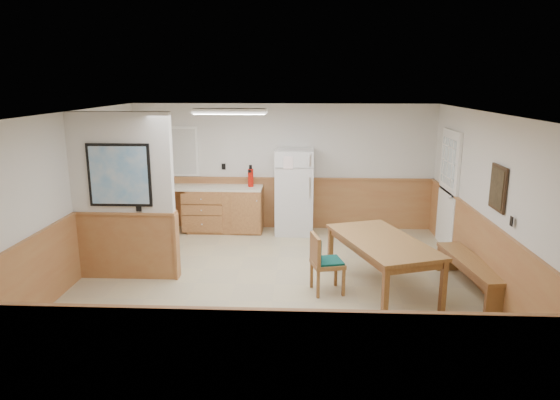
{
  "coord_description": "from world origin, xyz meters",
  "views": [
    {
      "loc": [
        0.4,
        -6.85,
        2.92
      ],
      "look_at": [
        0.06,
        0.4,
        1.19
      ],
      "focal_mm": 32.0,
      "sensor_mm": 36.0,
      "label": 1
    }
  ],
  "objects_px": {
    "soap_bottle": "(165,181)",
    "dining_chair": "(322,259)",
    "refrigerator": "(295,192)",
    "dining_table": "(382,246)",
    "dining_bench": "(471,267)",
    "fire_extinguisher": "(251,177)"
  },
  "relations": [
    {
      "from": "soap_bottle",
      "to": "dining_chair",
      "type": "bearing_deg",
      "value": -44.34
    },
    {
      "from": "refrigerator",
      "to": "dining_table",
      "type": "relative_size",
      "value": 0.78
    },
    {
      "from": "refrigerator",
      "to": "dining_table",
      "type": "height_order",
      "value": "refrigerator"
    },
    {
      "from": "dining_bench",
      "to": "soap_bottle",
      "type": "bearing_deg",
      "value": 144.38
    },
    {
      "from": "dining_table",
      "to": "dining_bench",
      "type": "xyz_separation_m",
      "value": [
        1.27,
        0.02,
        -0.31
      ]
    },
    {
      "from": "dining_bench",
      "to": "dining_chair",
      "type": "xyz_separation_m",
      "value": [
        -2.13,
        -0.16,
        0.15
      ]
    },
    {
      "from": "refrigerator",
      "to": "dining_table",
      "type": "bearing_deg",
      "value": -63.34
    },
    {
      "from": "refrigerator",
      "to": "dining_chair",
      "type": "height_order",
      "value": "refrigerator"
    },
    {
      "from": "dining_table",
      "to": "soap_bottle",
      "type": "xyz_separation_m",
      "value": [
        -3.86,
        2.79,
        0.35
      ]
    },
    {
      "from": "dining_bench",
      "to": "soap_bottle",
      "type": "relative_size",
      "value": 7.8
    },
    {
      "from": "refrigerator",
      "to": "soap_bottle",
      "type": "bearing_deg",
      "value": 179.83
    },
    {
      "from": "dining_table",
      "to": "fire_extinguisher",
      "type": "height_order",
      "value": "fire_extinguisher"
    },
    {
      "from": "dining_bench",
      "to": "soap_bottle",
      "type": "height_order",
      "value": "soap_bottle"
    },
    {
      "from": "dining_table",
      "to": "dining_chair",
      "type": "xyz_separation_m",
      "value": [
        -0.85,
        -0.14,
        -0.17
      ]
    },
    {
      "from": "dining_table",
      "to": "soap_bottle",
      "type": "distance_m",
      "value": 4.78
    },
    {
      "from": "dining_chair",
      "to": "fire_extinguisher",
      "type": "height_order",
      "value": "fire_extinguisher"
    },
    {
      "from": "dining_table",
      "to": "fire_extinguisher",
      "type": "distance_m",
      "value": 3.57
    },
    {
      "from": "fire_extinguisher",
      "to": "soap_bottle",
      "type": "height_order",
      "value": "fire_extinguisher"
    },
    {
      "from": "dining_table",
      "to": "dining_bench",
      "type": "height_order",
      "value": "dining_table"
    },
    {
      "from": "refrigerator",
      "to": "fire_extinguisher",
      "type": "xyz_separation_m",
      "value": [
        -0.87,
        0.08,
        0.26
      ]
    },
    {
      "from": "dining_table",
      "to": "fire_extinguisher",
      "type": "xyz_separation_m",
      "value": [
        -2.15,
        2.81,
        0.43
      ]
    },
    {
      "from": "dining_bench",
      "to": "fire_extinguisher",
      "type": "distance_m",
      "value": 4.48
    }
  ]
}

